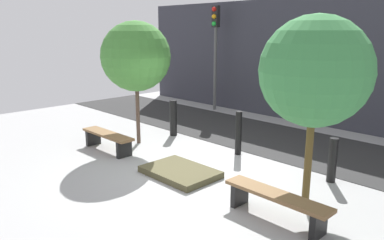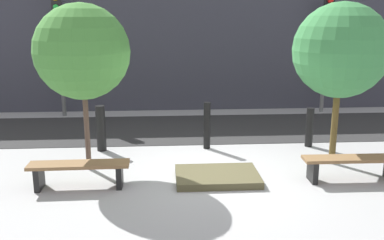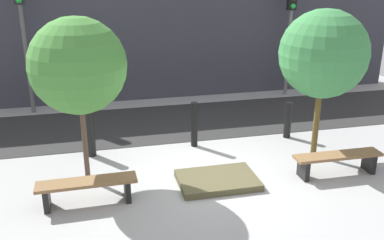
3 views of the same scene
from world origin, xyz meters
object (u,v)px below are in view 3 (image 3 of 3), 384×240
(bench_right, at_px, (337,160))
(bollard_center, at_px, (288,120))
(tree_behind_left_bench, at_px, (78,66))
(bollard_far_left, at_px, (90,134))
(bollard_left, at_px, (194,125))
(traffic_light_mid_west, at_px, (291,21))
(tree_behind_right_bench, at_px, (323,54))
(bench_left, at_px, (87,187))
(traffic_light_west, at_px, (22,21))
(planter_bed, at_px, (217,180))

(bench_right, height_order, bollard_center, bollard_center)
(tree_behind_left_bench, bearing_deg, bollard_center, 13.56)
(bollard_far_left, xyz_separation_m, bollard_center, (4.86, 0.00, -0.06))
(bollard_left, distance_m, traffic_light_mid_west, 5.76)
(tree_behind_right_bench, relative_size, bollard_left, 3.01)
(bench_left, bearing_deg, bollard_center, 22.86)
(traffic_light_mid_west, bearing_deg, tree_behind_left_bench, -144.02)
(bench_left, distance_m, bollard_left, 3.34)
(bollard_far_left, bearing_deg, tree_behind_left_bench, -94.53)
(bollard_far_left, relative_size, traffic_light_mid_west, 0.29)
(bench_left, xyz_separation_m, tree_behind_right_bench, (5.05, 0.97, 2.02))
(bench_left, distance_m, tree_behind_left_bench, 2.24)
(bench_right, relative_size, tree_behind_left_bench, 0.57)
(bench_right, relative_size, bollard_left, 1.70)
(bollard_far_left, bearing_deg, bench_left, -92.50)
(bollard_center, xyz_separation_m, traffic_light_mid_west, (1.64, 3.59, 2.02))
(tree_behind_left_bench, distance_m, bollard_left, 3.33)
(tree_behind_right_bench, distance_m, traffic_light_west, 8.15)
(planter_bed, xyz_separation_m, tree_behind_left_bench, (-2.53, 0.77, 2.29))
(bench_right, bearing_deg, planter_bed, 176.25)
(traffic_light_mid_west, bearing_deg, bollard_center, -114.50)
(planter_bed, xyz_separation_m, traffic_light_mid_west, (4.07, 5.56, 2.41))
(bollard_far_left, relative_size, bollard_left, 0.96)
(planter_bed, height_order, tree_behind_left_bench, tree_behind_left_bench)
(tree_behind_left_bench, bearing_deg, planter_bed, -17.03)
(tree_behind_right_bench, bearing_deg, traffic_light_west, 144.02)
(tree_behind_left_bench, distance_m, traffic_light_mid_west, 8.15)
(planter_bed, bearing_deg, bench_right, -4.53)
(bollard_far_left, bearing_deg, traffic_light_west, 114.50)
(bench_left, xyz_separation_m, bollard_far_left, (0.09, 2.17, 0.19))
(bollard_left, bearing_deg, bench_left, -139.34)
(bollard_left, relative_size, traffic_light_west, 0.28)
(tree_behind_left_bench, height_order, traffic_light_west, traffic_light_west)
(traffic_light_mid_west, bearing_deg, traffic_light_west, 180.00)
(tree_behind_left_bench, xyz_separation_m, bollard_far_left, (0.09, 1.20, -1.83))
(planter_bed, xyz_separation_m, tree_behind_right_bench, (2.53, 0.77, 2.28))
(planter_bed, distance_m, bollard_center, 3.15)
(tree_behind_right_bench, xyz_separation_m, bollard_center, (-0.09, 1.20, -1.89))
(planter_bed, relative_size, tree_behind_right_bench, 0.47)
(bollard_center, bearing_deg, traffic_light_mid_west, 65.50)
(bench_right, bearing_deg, tree_behind_right_bench, 90.78)
(tree_behind_left_bench, height_order, bollard_center, tree_behind_left_bench)
(bench_left, height_order, tree_behind_left_bench, tree_behind_left_bench)
(traffic_light_mid_west, bearing_deg, tree_behind_right_bench, -107.86)
(bench_left, height_order, planter_bed, bench_left)
(bench_right, xyz_separation_m, tree_behind_left_bench, (-5.05, 0.97, 2.02))
(planter_bed, relative_size, bollard_far_left, 1.49)
(bollard_left, height_order, bollard_center, bollard_left)
(bollard_far_left, height_order, bollard_left, bollard_left)
(tree_behind_right_bench, height_order, traffic_light_mid_west, traffic_light_mid_west)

